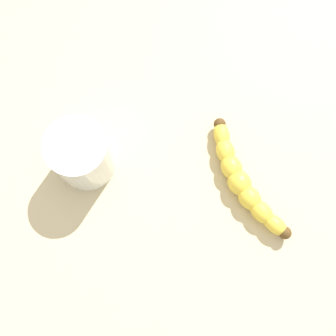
# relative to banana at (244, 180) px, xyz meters

# --- Properties ---
(wooden_tabletop) EXTENTS (1.20, 1.20, 0.03)m
(wooden_tabletop) POSITION_rel_banana_xyz_m (-0.16, 0.16, -0.03)
(wooden_tabletop) COLOR #CAB88B
(wooden_tabletop) RESTS_ON ground
(banana) EXTENTS (0.07, 0.19, 0.03)m
(banana) POSITION_rel_banana_xyz_m (0.00, 0.00, 0.00)
(banana) COLOR yellow
(banana) RESTS_ON wooden_tabletop
(smoothie_glass) EXTENTS (0.08, 0.08, 0.09)m
(smoothie_glass) POSITION_rel_banana_xyz_m (-0.14, 0.17, 0.03)
(smoothie_glass) COLOR silver
(smoothie_glass) RESTS_ON wooden_tabletop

